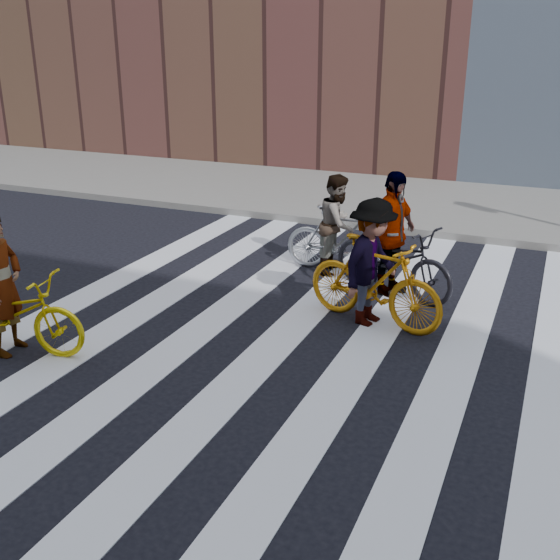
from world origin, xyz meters
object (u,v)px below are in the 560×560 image
Objects in this scene: bike_dark_rear at (393,259)px; rider_rear at (391,234)px; bike_silver_mid at (340,239)px; rider_mid at (338,224)px; bike_yellow_left at (10,313)px; rider_right at (372,263)px; bike_yellow_right at (374,282)px; rider_left at (2,284)px.

rider_rear is (-0.05, 0.00, 0.39)m from bike_dark_rear.
rider_mid reaches higher than bike_silver_mid.
bike_silver_mid is at bearing -43.27° from bike_yellow_left.
bike_dark_rear is at bearing 14.49° from rider_right.
rider_mid is at bearing 81.34° from bike_dark_rear.
bike_silver_mid is 1.26m from rider_rear.
bike_yellow_right is 1.26m from rider_rear.
bike_yellow_right is 1.08× the size of rider_rear.
bike_yellow_right reaches higher than bike_silver_mid.
bike_yellow_left is at bearing 146.94° from bike_silver_mid.
rider_left is at bearing 146.94° from rider_mid.
bike_yellow_left is 1.06× the size of bike_silver_mid.
rider_left is at bearing 78.50° from bike_yellow_left.
bike_yellow_right is at bearing -75.27° from rider_right.
bike_yellow_right is at bearing -67.49° from bike_yellow_left.
rider_left reaches higher than rider_right.
bike_yellow_left is at bearing 139.08° from rider_right.
rider_right is (1.10, -1.85, 0.05)m from rider_mid.
rider_mid is 1.24m from rider_rear.
rider_right is 0.93× the size of rider_rear.
rider_left is (-0.05, 0.00, 0.37)m from bike_yellow_left.
bike_silver_mid is at bearing -91.29° from rider_mid.
rider_rear is at bearing -122.66° from rider_mid.
bike_dark_rear is 1.12× the size of rider_rear.
bike_yellow_right is 4.71m from rider_left.
bike_dark_rear is (1.06, -0.64, -0.00)m from bike_silver_mid.
rider_rear is (-0.05, 1.21, 0.07)m from rider_right.
rider_left is at bearing 156.53° from rider_rear.
rider_right is 1.21m from rider_rear.
bike_dark_rear is (-0.05, 1.21, -0.06)m from bike_yellow_right.
bike_yellow_right is at bearing -150.59° from bike_silver_mid.
rider_rear is at bearing -56.13° from bike_yellow_left.
bike_yellow_right is (1.10, -1.85, 0.05)m from bike_silver_mid.
rider_rear reaches higher than rider_mid.
bike_dark_rear is 1.25m from rider_right.
bike_yellow_right is 1.16× the size of rider_right.
bike_yellow_left is at bearing 138.73° from bike_yellow_right.
rider_right reaches higher than bike_silver_mid.
rider_right is (1.05, -1.85, 0.32)m from bike_silver_mid.
rider_mid reaches higher than bike_yellow_right.
bike_dark_rear is at bearing -56.51° from bike_yellow_left.
rider_mid is (2.71, 4.46, 0.30)m from bike_yellow_left.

